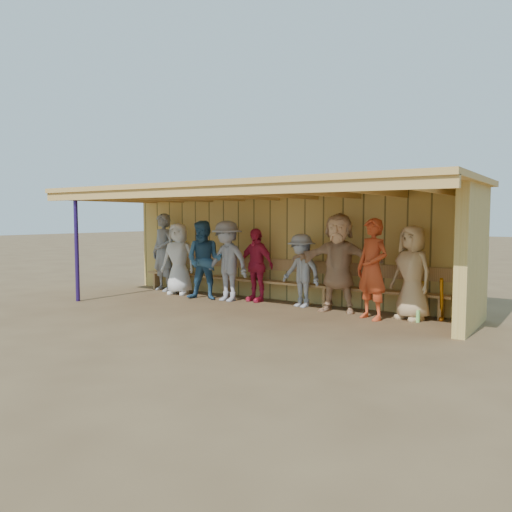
{
  "coord_description": "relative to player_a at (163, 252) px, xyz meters",
  "views": [
    {
      "loc": [
        5.83,
        -8.28,
        1.86
      ],
      "look_at": [
        0.0,
        0.35,
        1.05
      ],
      "focal_mm": 35.0,
      "sensor_mm": 36.0,
      "label": 1
    }
  ],
  "objects": [
    {
      "name": "ground",
      "position": [
        3.15,
        -0.81,
        -0.98
      ],
      "size": [
        90.0,
        90.0,
        0.0
      ],
      "primitive_type": "plane",
      "color": "brown",
      "rests_on": "ground"
    },
    {
      "name": "player_a",
      "position": [
        0.0,
        0.0,
        0.0
      ],
      "size": [
        0.79,
        0.59,
        1.96
      ],
      "primitive_type": "imported",
      "rotation": [
        0.0,
        0.0,
        -0.19
      ],
      "color": "gray",
      "rests_on": "ground"
    },
    {
      "name": "player_b",
      "position": [
        0.72,
        -0.2,
        -0.12
      ],
      "size": [
        0.96,
        0.77,
        1.72
      ],
      "primitive_type": "imported",
      "rotation": [
        0.0,
        0.0,
        0.29
      ],
      "color": "silver",
      "rests_on": "ground"
    },
    {
      "name": "player_c",
      "position": [
        1.73,
        -0.45,
        -0.09
      ],
      "size": [
        1.04,
        0.92,
        1.78
      ],
      "primitive_type": "imported",
      "rotation": [
        0.0,
        0.0,
        0.33
      ],
      "color": "#2E5A80",
      "rests_on": "ground"
    },
    {
      "name": "player_d",
      "position": [
        2.83,
        0.0,
        -0.17
      ],
      "size": [
        1.0,
        0.53,
        1.62
      ],
      "primitive_type": "imported",
      "rotation": [
        0.0,
        0.0,
        -0.14
      ],
      "color": "#CA2042",
      "rests_on": "ground"
    },
    {
      "name": "player_e",
      "position": [
        4.01,
        -0.05,
        -0.22
      ],
      "size": [
        1.09,
        0.8,
        1.52
      ],
      "primitive_type": "imported",
      "rotation": [
        0.0,
        0.0,
        -0.26
      ],
      "color": "#96989E",
      "rests_on": "ground"
    },
    {
      "name": "player_f",
      "position": [
        4.87,
        -0.13,
        -0.0
      ],
      "size": [
        1.88,
        0.88,
        1.95
      ],
      "primitive_type": "imported",
      "rotation": [
        0.0,
        0.0,
        0.18
      ],
      "color": "tan",
      "rests_on": "ground"
    },
    {
      "name": "player_g",
      "position": [
        5.69,
        -0.45,
        -0.06
      ],
      "size": [
        0.79,
        0.67,
        1.85
      ],
      "primitive_type": "imported",
      "rotation": [
        0.0,
        0.0,
        -0.4
      ],
      "color": "#BE401E",
      "rests_on": "ground"
    },
    {
      "name": "player_h",
      "position": [
        6.3,
        -0.08,
        -0.12
      ],
      "size": [
        0.99,
        0.84,
        1.71
      ],
      "primitive_type": "imported",
      "rotation": [
        0.0,
        0.0,
        -0.43
      ],
      "color": "tan",
      "rests_on": "ground"
    },
    {
      "name": "player_extra",
      "position": [
        2.28,
        -0.33,
        -0.09
      ],
      "size": [
        1.19,
        0.74,
        1.78
      ],
      "primitive_type": "imported",
      "rotation": [
        0.0,
        0.0,
        -0.07
      ],
      "color": "gray",
      "rests_on": "ground"
    },
    {
      "name": "dugout_structure",
      "position": [
        3.54,
        -0.12,
        0.72
      ],
      "size": [
        8.8,
        3.2,
        2.5
      ],
      "color": "tan",
      "rests_on": "ground"
    },
    {
      "name": "bench",
      "position": [
        3.15,
        0.31,
        -0.45
      ],
      "size": [
        7.6,
        0.34,
        0.93
      ],
      "color": "tan",
      "rests_on": "ground"
    },
    {
      "name": "dugout_equipment",
      "position": [
        2.23,
        0.18,
        -0.49
      ],
      "size": [
        6.62,
        0.62,
        0.8
      ],
      "color": "orange",
      "rests_on": "ground"
    }
  ]
}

